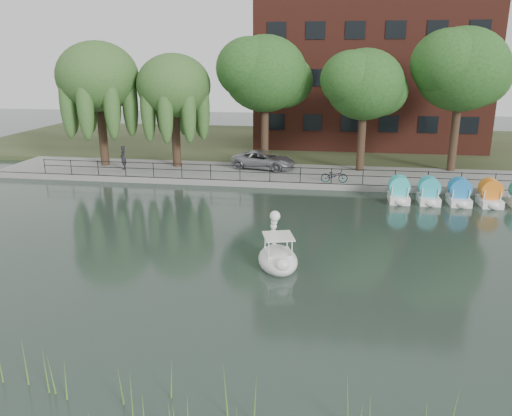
% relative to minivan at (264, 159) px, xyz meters
% --- Properties ---
extents(ground_plane, '(120.00, 120.00, 0.00)m').
position_rel_minivan_xyz_m(ground_plane, '(0.92, -17.00, -1.14)').
color(ground_plane, '#374A41').
extents(promenade, '(40.00, 6.00, 0.40)m').
position_rel_minivan_xyz_m(promenade, '(0.92, -1.00, -0.94)').
color(promenade, gray).
rests_on(promenade, ground_plane).
extents(kerb, '(40.00, 0.25, 0.40)m').
position_rel_minivan_xyz_m(kerb, '(0.92, -3.95, -0.94)').
color(kerb, gray).
rests_on(kerb, ground_plane).
extents(land_strip, '(60.00, 22.00, 0.36)m').
position_rel_minivan_xyz_m(land_strip, '(0.92, 13.00, -0.96)').
color(land_strip, '#47512D').
rests_on(land_strip, ground_plane).
extents(railing, '(32.00, 0.05, 1.00)m').
position_rel_minivan_xyz_m(railing, '(0.92, -3.75, 0.01)').
color(railing, black).
rests_on(railing, promenade).
extents(apartment_building, '(20.00, 10.07, 18.00)m').
position_rel_minivan_xyz_m(apartment_building, '(7.92, 12.97, 8.22)').
color(apartment_building, '#4C1E16').
rests_on(apartment_building, land_strip).
extents(willow_left, '(5.88, 5.88, 9.01)m').
position_rel_minivan_xyz_m(willow_left, '(-12.08, -0.50, 5.73)').
color(willow_left, '#473323').
rests_on(willow_left, promenade).
extents(willow_mid, '(5.32, 5.32, 8.15)m').
position_rel_minivan_xyz_m(willow_mid, '(-6.58, 0.00, 5.11)').
color(willow_mid, '#473323').
rests_on(willow_mid, promenade).
extents(broadleaf_center, '(6.00, 6.00, 9.25)m').
position_rel_minivan_xyz_m(broadleaf_center, '(-0.08, 1.00, 5.92)').
color(broadleaf_center, '#473323').
rests_on(broadleaf_center, promenade).
extents(broadleaf_right, '(5.40, 5.40, 8.32)m').
position_rel_minivan_xyz_m(broadleaf_right, '(6.92, 0.50, 5.25)').
color(broadleaf_right, '#473323').
rests_on(broadleaf_right, promenade).
extents(broadleaf_far, '(6.30, 6.30, 9.71)m').
position_rel_minivan_xyz_m(broadleaf_far, '(13.42, 1.50, 6.26)').
color(broadleaf_far, '#473323').
rests_on(broadleaf_far, promenade).
extents(minivan, '(3.51, 5.71, 1.48)m').
position_rel_minivan_xyz_m(minivan, '(0.00, 0.00, 0.00)').
color(minivan, gray).
rests_on(minivan, promenade).
extents(bicycle, '(0.69, 1.75, 1.00)m').
position_rel_minivan_xyz_m(bicycle, '(5.11, -3.51, -0.24)').
color(bicycle, gray).
rests_on(bicycle, promenade).
extents(pedestrian, '(0.73, 0.85, 1.98)m').
position_rel_minivan_xyz_m(pedestrian, '(-10.08, -1.73, 0.25)').
color(pedestrian, black).
rests_on(pedestrian, promenade).
extents(swan_boat, '(2.20, 2.84, 2.12)m').
position_rel_minivan_xyz_m(swan_boat, '(2.89, -16.74, -0.68)').
color(swan_boat, white).
rests_on(swan_boat, ground_plane).
extents(pedal_boat_row, '(7.95, 1.70, 1.40)m').
position_rel_minivan_xyz_m(pedal_boat_row, '(12.31, -6.10, -0.53)').
color(pedal_boat_row, white).
rests_on(pedal_boat_row, ground_plane).
extents(reed_bank, '(24.00, 2.40, 1.20)m').
position_rel_minivan_xyz_m(reed_bank, '(2.92, -26.50, -0.54)').
color(reed_bank, '#669938').
rests_on(reed_bank, ground_plane).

